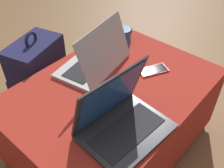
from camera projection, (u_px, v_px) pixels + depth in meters
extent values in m
plane|color=olive|center=(113.00, 144.00, 1.47)|extent=(14.00, 14.00, 0.00)
cube|color=maroon|center=(113.00, 141.00, 1.45)|extent=(0.91, 0.66, 0.05)
cube|color=#B22D23|center=(113.00, 115.00, 1.31)|extent=(0.95, 0.69, 0.38)
cube|color=#333338|center=(126.00, 132.00, 0.98)|extent=(0.34, 0.27, 0.02)
cube|color=#232328|center=(127.00, 131.00, 0.97)|extent=(0.30, 0.16, 0.00)
cube|color=#333338|center=(110.00, 96.00, 0.95)|extent=(0.33, 0.10, 0.24)
cube|color=#1E4799|center=(111.00, 97.00, 0.95)|extent=(0.29, 0.09, 0.21)
cube|color=silver|center=(92.00, 65.00, 1.30)|extent=(0.39, 0.29, 0.02)
cube|color=#232328|center=(91.00, 63.00, 1.30)|extent=(0.33, 0.18, 0.00)
cube|color=silver|center=(105.00, 50.00, 1.19)|extent=(0.36, 0.14, 0.22)
cube|color=green|center=(104.00, 50.00, 1.20)|extent=(0.32, 0.12, 0.19)
cube|color=red|center=(153.00, 70.00, 1.27)|extent=(0.16, 0.12, 0.01)
cube|color=black|center=(153.00, 69.00, 1.27)|extent=(0.14, 0.11, 0.00)
cube|color=#23234C|center=(40.00, 79.00, 1.51)|extent=(0.34, 0.26, 0.49)
cube|color=#1E1E41|center=(28.00, 86.00, 1.61)|extent=(0.25, 0.13, 0.22)
torus|color=#23234C|center=(31.00, 40.00, 1.34)|extent=(0.09, 0.04, 0.09)
cylinder|color=#285693|center=(123.00, 36.00, 1.44)|extent=(0.09, 0.09, 0.09)
torus|color=#285693|center=(128.00, 33.00, 1.47)|extent=(0.07, 0.02, 0.07)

